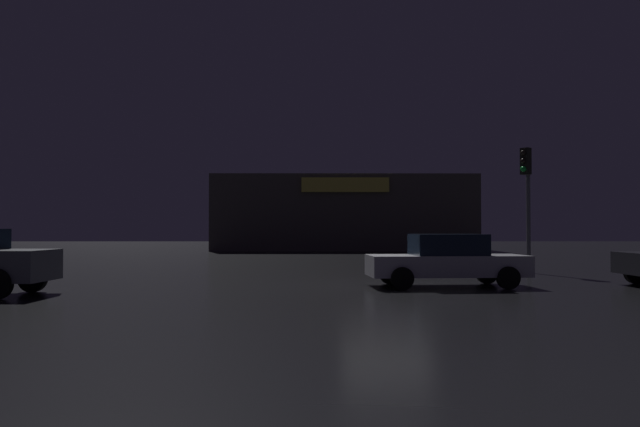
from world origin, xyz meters
The scene contains 4 objects.
ground_plane centered at (0.00, 0.00, 0.00)m, with size 120.00×120.00×0.00m, color black.
store_building centered at (0.06, 30.33, 2.70)m, with size 18.79×8.87×5.40m.
traffic_signal_opposite centered at (5.59, 4.93, 3.17)m, with size 0.43×0.41×4.49m.
car_far centered at (1.61, -0.36, 0.73)m, with size 4.40×2.13×1.45m.
Camera 1 is at (-2.01, -17.91, 1.61)m, focal length 35.89 mm.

